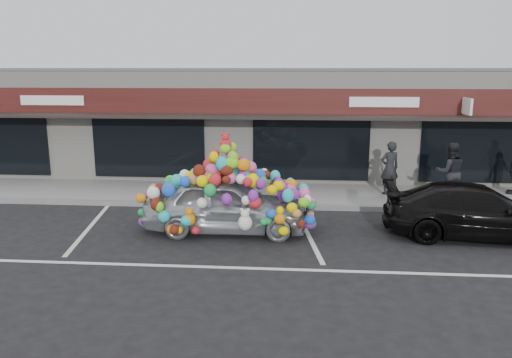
# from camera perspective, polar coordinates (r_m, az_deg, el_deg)

# --- Properties ---
(ground) EXTENTS (90.00, 90.00, 0.00)m
(ground) POSITION_cam_1_polar(r_m,az_deg,el_deg) (13.48, -6.14, -6.15)
(ground) COLOR black
(ground) RESTS_ON ground
(shop_building) EXTENTS (24.00, 7.20, 4.31)m
(shop_building) POSITION_cam_1_polar(r_m,az_deg,el_deg) (21.23, -2.08, 6.76)
(shop_building) COLOR beige
(shop_building) RESTS_ON ground
(sidewalk) EXTENTS (26.00, 3.00, 0.15)m
(sidewalk) POSITION_cam_1_polar(r_m,az_deg,el_deg) (17.24, -3.72, -1.67)
(sidewalk) COLOR gray
(sidewalk) RESTS_ON ground
(kerb) EXTENTS (26.00, 0.18, 0.16)m
(kerb) POSITION_cam_1_polar(r_m,az_deg,el_deg) (15.81, -4.49, -3.01)
(kerb) COLOR slate
(kerb) RESTS_ON ground
(parking_stripe_left) EXTENTS (0.73, 4.37, 0.01)m
(parking_stripe_left) POSITION_cam_1_polar(r_m,az_deg,el_deg) (14.58, -18.51, -5.28)
(parking_stripe_left) COLOR silver
(parking_stripe_left) RESTS_ON ground
(parking_stripe_mid) EXTENTS (0.73, 4.37, 0.01)m
(parking_stripe_mid) POSITION_cam_1_polar(r_m,az_deg,el_deg) (13.45, 5.90, -6.17)
(parking_stripe_mid) COLOR silver
(parking_stripe_mid) RESTS_ON ground
(lane_line) EXTENTS (14.00, 0.12, 0.01)m
(lane_line) POSITION_cam_1_polar(r_m,az_deg,el_deg) (11.11, 1.99, -10.23)
(lane_line) COLOR silver
(lane_line) RESTS_ON ground
(toy_car) EXTENTS (3.16, 4.67, 2.71)m
(toy_car) POSITION_cam_1_polar(r_m,az_deg,el_deg) (13.33, -3.40, -2.19)
(toy_car) COLOR #A3A9AE
(toy_car) RESTS_ON ground
(black_sedan) EXTENTS (2.31, 4.87, 1.37)m
(black_sedan) POSITION_cam_1_polar(r_m,az_deg,el_deg) (14.12, 23.95, -3.41)
(black_sedan) COLOR black
(black_sedan) RESTS_ON ground
(pedestrian_a) EXTENTS (0.75, 0.60, 1.79)m
(pedestrian_a) POSITION_cam_1_polar(r_m,az_deg,el_deg) (17.26, 15.03, 1.23)
(pedestrian_a) COLOR #222227
(pedestrian_a) RESTS_ON sidewalk
(pedestrian_b) EXTENTS (0.95, 0.75, 1.89)m
(pedestrian_b) POSITION_cam_1_polar(r_m,az_deg,el_deg) (16.92, 21.28, 0.74)
(pedestrian_b) COLOR black
(pedestrian_b) RESTS_ON sidewalk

